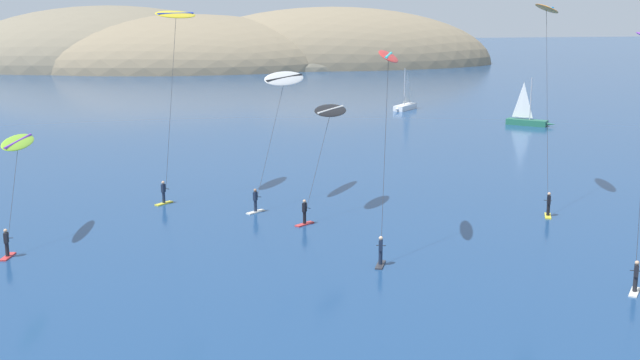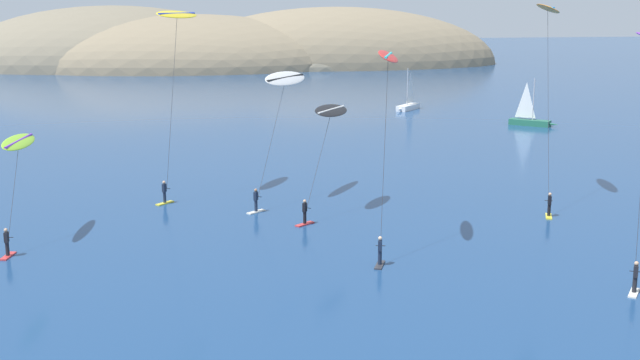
{
  "view_description": "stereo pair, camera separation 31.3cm",
  "coord_description": "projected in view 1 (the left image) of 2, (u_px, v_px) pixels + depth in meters",
  "views": [
    {
      "loc": [
        -11.76,
        -22.57,
        14.38
      ],
      "look_at": [
        -2.98,
        25.34,
        3.58
      ],
      "focal_mm": 45.0,
      "sensor_mm": 36.0,
      "label": 1
    },
    {
      "loc": [
        -11.46,
        -22.62,
        14.38
      ],
      "look_at": [
        -2.98,
        25.34,
        3.58
      ],
      "focal_mm": 45.0,
      "sensor_mm": 36.0,
      "label": 2
    }
  ],
  "objects": [
    {
      "name": "sailboat_far",
      "position": [
        404.0,
        105.0,
        109.69
      ],
      "size": [
        4.63,
        5.12,
        5.7
      ],
      "color": "white",
      "rests_on": "ground"
    },
    {
      "name": "kitesurfer_red",
      "position": [
        388.0,
        76.0,
        45.71
      ],
      "size": [
        2.97,
        6.55,
        11.78
      ],
      "color": "#2D2D33",
      "rests_on": "ground"
    },
    {
      "name": "kitesurfer_white",
      "position": [
        283.0,
        87.0,
        58.4
      ],
      "size": [
        5.64,
        7.53,
        9.48
      ],
      "color": "silver",
      "rests_on": "ground"
    },
    {
      "name": "headland_island",
      "position": [
        212.0,
        66.0,
        186.88
      ],
      "size": [
        126.67,
        55.9,
        27.54
      ],
      "color": "#84755B",
      "rests_on": "ground"
    },
    {
      "name": "kitesurfer_yellow",
      "position": [
        175.0,
        29.0,
        58.13
      ],
      "size": [
        4.03,
        5.55,
        13.89
      ],
      "color": "yellow",
      "rests_on": "ground"
    },
    {
      "name": "kitesurfer_black",
      "position": [
        328.0,
        119.0,
        55.1
      ],
      "size": [
        5.02,
        6.32,
        7.51
      ],
      "color": "red",
      "rests_on": "ground"
    },
    {
      "name": "sailboat_near",
      "position": [
        530.0,
        120.0,
        95.8
      ],
      "size": [
        5.08,
        4.68,
        5.7
      ],
      "color": "#23664C",
      "rests_on": "ground"
    },
    {
      "name": "kitesurfer_lime",
      "position": [
        17.0,
        151.0,
        48.14
      ],
      "size": [
        1.84,
        6.9,
        6.52
      ],
      "color": "red",
      "rests_on": "ground"
    },
    {
      "name": "kitesurfer_orange",
      "position": [
        547.0,
        23.0,
        57.1
      ],
      "size": [
        3.38,
        8.53,
        14.38
      ],
      "color": "yellow",
      "rests_on": "ground"
    }
  ]
}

